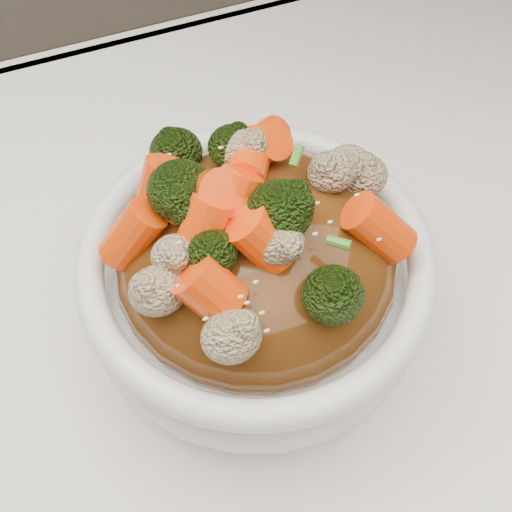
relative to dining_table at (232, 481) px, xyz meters
name	(u,v)px	position (x,y,z in m)	size (l,w,h in m)	color
dining_table	(232,481)	(0.00, 0.00, 0.00)	(1.20, 0.80, 0.75)	brown
tablecloth	(218,367)	(0.00, 0.00, 0.35)	(1.20, 0.80, 0.04)	white
bowl	(256,284)	(0.04, 0.02, 0.42)	(0.24, 0.24, 0.09)	white
sauce_base	(256,259)	(0.04, 0.02, 0.45)	(0.19, 0.19, 0.10)	#4E290D
carrots	(256,193)	(0.04, 0.02, 0.52)	(0.19, 0.19, 0.06)	#FA4608
broccoli	(256,194)	(0.04, 0.02, 0.52)	(0.19, 0.19, 0.05)	black
cauliflower	(256,196)	(0.04, 0.02, 0.52)	(0.19, 0.19, 0.04)	tan
scallions	(256,191)	(0.04, 0.02, 0.52)	(0.14, 0.14, 0.02)	#3A811D
sesame_seeds	(256,191)	(0.04, 0.02, 0.52)	(0.17, 0.17, 0.01)	beige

